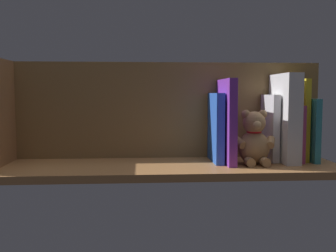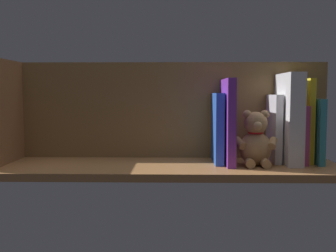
{
  "view_description": "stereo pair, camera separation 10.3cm",
  "coord_description": "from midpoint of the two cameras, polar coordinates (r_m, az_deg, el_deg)",
  "views": [
    {
      "loc": [
        7.88,
        115.45,
        21.22
      ],
      "look_at": [
        0.0,
        0.0,
        11.55
      ],
      "focal_mm": 41.49,
      "sensor_mm": 36.0,
      "label": 1
    },
    {
      "loc": [
        -2.39,
        115.69,
        21.22
      ],
      "look_at": [
        0.0,
        0.0,
        11.55
      ],
      "focal_mm": 41.49,
      "sensor_mm": 36.0,
      "label": 2
    }
  ],
  "objects": [
    {
      "name": "ground_plane",
      "position": [
        1.18,
        -2.51,
        -6.16
      ],
      "size": [
        103.15,
        30.19,
        2.2
      ],
      "primitive_type": "cube",
      "color": "#9E6B3D"
    },
    {
      "name": "shelf_back_panel",
      "position": [
        1.29,
        -2.68,
        2.33
      ],
      "size": [
        103.15,
        1.5,
        31.49
      ],
      "primitive_type": "cube",
      "color": "olive",
      "rests_on": "ground_plane"
    },
    {
      "name": "book_0",
      "position": [
        1.29,
        17.76,
        -0.51
      ],
      "size": [
        1.83,
        15.31,
        19.63
      ],
      "primitive_type": "cube",
      "color": "teal",
      "rests_on": "ground_plane"
    },
    {
      "name": "book_1",
      "position": [
        1.29,
        16.64,
        0.89
      ],
      "size": [
        1.77,
        12.62,
        25.8
      ],
      "primitive_type": "cube",
      "color": "yellow",
      "rests_on": "ground_plane"
    },
    {
      "name": "book_2",
      "position": [
        1.28,
        15.81,
        -0.97
      ],
      "size": [
        1.83,
        14.82,
        17.62
      ],
      "primitive_type": "cube",
      "color": "#B23F72",
      "rests_on": "ground_plane"
    },
    {
      "name": "dictionary_thick_white",
      "position": [
        1.25,
        14.52,
        1.16
      ],
      "size": [
        4.52,
        17.69,
        27.35
      ],
      "primitive_type": "cube",
      "color": "silver",
      "rests_on": "ground_plane"
    },
    {
      "name": "book_3",
      "position": [
        1.26,
        12.5,
        -0.22
      ],
      "size": [
        2.15,
        12.91,
        20.9
      ],
      "primitive_type": "cube",
      "color": "silver",
      "rests_on": "ground_plane"
    },
    {
      "name": "teddy_bear",
      "position": [
        1.18,
        10.14,
        -2.09
      ],
      "size": [
        13.31,
        10.53,
        16.4
      ],
      "rotation": [
        0.0,
        0.0,
        -0.03
      ],
      "color": "tan",
      "rests_on": "ground_plane"
    },
    {
      "name": "book_4",
      "position": [
        1.2,
        6.14,
        0.74
      ],
      "size": [
        2.59,
        19.09,
        25.69
      ],
      "primitive_type": "cube",
      "rotation": [
        0.0,
        0.01,
        0.0
      ],
      "color": "purple",
      "rests_on": "ground_plane"
    },
    {
      "name": "book_5",
      "position": [
        1.21,
        4.64,
        -0.22
      ],
      "size": [
        2.49,
        15.64,
        21.41
      ],
      "primitive_type": "cube",
      "color": "blue",
      "rests_on": "ground_plane"
    }
  ]
}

